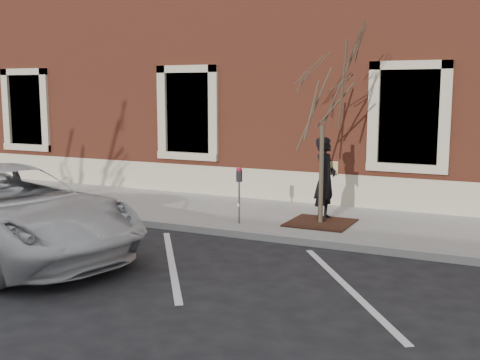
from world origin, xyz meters
The scene contains 10 objects.
ground centered at (0.00, 0.00, 0.00)m, with size 120.00×120.00×0.00m, color #28282B.
sidewalk_near centered at (0.00, 1.75, 0.07)m, with size 40.00×3.50×0.15m, color #AFADA5.
curb_near centered at (0.00, -0.05, 0.07)m, with size 40.00×0.12×0.15m, color #9E9E99.
parking_stripes centered at (0.00, -2.20, 0.00)m, with size 28.00×4.40×0.01m, color silver, non-canonical shape.
building_civic centered at (0.00, 7.74, 4.00)m, with size 40.00×8.62×8.00m.
man centered at (1.57, 1.69, 1.08)m, with size 0.68×0.44×1.86m, color black.
parking_meter centered at (0.00, 0.56, 0.99)m, with size 0.11×0.08×1.21m.
tree_grate centered at (1.60, 1.31, 0.17)m, with size 1.34×1.34×0.03m, color #371B11.
sapling centered at (1.60, 1.31, 2.85)m, with size 2.32×2.32×3.87m.
white_truck centered at (-3.04, -3.12, 0.82)m, with size 2.74×5.93×1.65m, color silver.
Camera 1 is at (5.58, -10.96, 3.02)m, focal length 45.00 mm.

